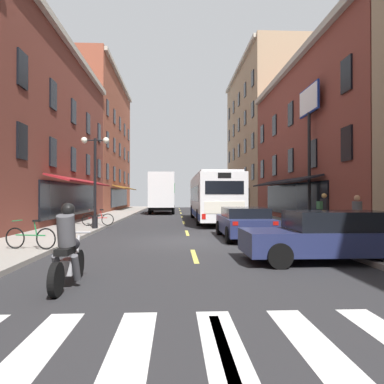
{
  "coord_description": "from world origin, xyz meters",
  "views": [
    {
      "loc": [
        -0.57,
        -14.13,
        1.81
      ],
      "look_at": [
        0.43,
        7.17,
        2.01
      ],
      "focal_mm": 33.41,
      "sensor_mm": 36.0,
      "label": 1
    }
  ],
  "objects_px": {
    "sedan_far": "(164,204)",
    "bicycle_near": "(98,219)",
    "transit_bus": "(212,197)",
    "street_lamp_twin": "(95,177)",
    "bicycle_mid": "(31,237)",
    "box_truck": "(162,193)",
    "pedestrian_near": "(324,211)",
    "pedestrian_mid": "(357,217)",
    "motorcycle_rider": "(68,251)",
    "sedan_mid": "(244,222)",
    "billboard_sign": "(309,119)",
    "sedan_near": "(332,236)"
  },
  "relations": [
    {
      "from": "sedan_far",
      "to": "bicycle_near",
      "type": "bearing_deg",
      "value": -96.61
    },
    {
      "from": "transit_bus",
      "to": "street_lamp_twin",
      "type": "bearing_deg",
      "value": -136.3
    },
    {
      "from": "bicycle_mid",
      "to": "street_lamp_twin",
      "type": "relative_size",
      "value": 0.36
    },
    {
      "from": "box_truck",
      "to": "pedestrian_near",
      "type": "bearing_deg",
      "value": -67.47
    },
    {
      "from": "bicycle_near",
      "to": "pedestrian_mid",
      "type": "bearing_deg",
      "value": -30.48
    },
    {
      "from": "transit_bus",
      "to": "box_truck",
      "type": "height_order",
      "value": "box_truck"
    },
    {
      "from": "motorcycle_rider",
      "to": "pedestrian_near",
      "type": "height_order",
      "value": "pedestrian_near"
    },
    {
      "from": "sedan_far",
      "to": "bicycle_mid",
      "type": "height_order",
      "value": "sedan_far"
    },
    {
      "from": "sedan_mid",
      "to": "sedan_far",
      "type": "distance_m",
      "value": 29.71
    },
    {
      "from": "billboard_sign",
      "to": "pedestrian_mid",
      "type": "relative_size",
      "value": 4.69
    },
    {
      "from": "box_truck",
      "to": "motorcycle_rider",
      "type": "height_order",
      "value": "box_truck"
    },
    {
      "from": "bicycle_near",
      "to": "bicycle_mid",
      "type": "xyz_separation_m",
      "value": [
        -0.24,
        -8.53,
        0.0
      ]
    },
    {
      "from": "motorcycle_rider",
      "to": "sedan_near",
      "type": "bearing_deg",
      "value": 20.83
    },
    {
      "from": "box_truck",
      "to": "bicycle_near",
      "type": "xyz_separation_m",
      "value": [
        -2.94,
        -15.77,
        -1.52
      ]
    },
    {
      "from": "sedan_far",
      "to": "bicycle_mid",
      "type": "xyz_separation_m",
      "value": [
        -3.07,
        -32.88,
        -0.19
      ]
    },
    {
      "from": "street_lamp_twin",
      "to": "bicycle_mid",
      "type": "bearing_deg",
      "value": -93.44
    },
    {
      "from": "sedan_mid",
      "to": "street_lamp_twin",
      "type": "height_order",
      "value": "street_lamp_twin"
    },
    {
      "from": "billboard_sign",
      "to": "bicycle_mid",
      "type": "bearing_deg",
      "value": -144.51
    },
    {
      "from": "transit_bus",
      "to": "bicycle_near",
      "type": "height_order",
      "value": "transit_bus"
    },
    {
      "from": "sedan_far",
      "to": "motorcycle_rider",
      "type": "xyz_separation_m",
      "value": [
        -0.69,
        -37.05,
        0.01
      ]
    },
    {
      "from": "sedan_far",
      "to": "motorcycle_rider",
      "type": "height_order",
      "value": "motorcycle_rider"
    },
    {
      "from": "motorcycle_rider",
      "to": "transit_bus",
      "type": "bearing_deg",
      "value": 75.0
    },
    {
      "from": "sedan_mid",
      "to": "pedestrian_mid",
      "type": "distance_m",
      "value": 4.33
    },
    {
      "from": "pedestrian_mid",
      "to": "bicycle_near",
      "type": "bearing_deg",
      "value": -120.81
    },
    {
      "from": "box_truck",
      "to": "sedan_mid",
      "type": "bearing_deg",
      "value": -78.64
    },
    {
      "from": "billboard_sign",
      "to": "sedan_mid",
      "type": "height_order",
      "value": "billboard_sign"
    },
    {
      "from": "billboard_sign",
      "to": "street_lamp_twin",
      "type": "height_order",
      "value": "billboard_sign"
    },
    {
      "from": "motorcycle_rider",
      "to": "bicycle_mid",
      "type": "relative_size",
      "value": 1.23
    },
    {
      "from": "sedan_near",
      "to": "bicycle_mid",
      "type": "height_order",
      "value": "sedan_near"
    },
    {
      "from": "box_truck",
      "to": "sedan_mid",
      "type": "height_order",
      "value": "box_truck"
    },
    {
      "from": "transit_bus",
      "to": "sedan_mid",
      "type": "distance_m",
      "value": 9.92
    },
    {
      "from": "box_truck",
      "to": "sedan_near",
      "type": "xyz_separation_m",
      "value": [
        5.59,
        -26.04,
        -1.32
      ]
    },
    {
      "from": "bicycle_mid",
      "to": "sedan_mid",
      "type": "bearing_deg",
      "value": 25.31
    },
    {
      "from": "sedan_far",
      "to": "street_lamp_twin",
      "type": "bearing_deg",
      "value": -95.83
    },
    {
      "from": "billboard_sign",
      "to": "street_lamp_twin",
      "type": "relative_size",
      "value": 1.7
    },
    {
      "from": "sedan_near",
      "to": "bicycle_near",
      "type": "height_order",
      "value": "sedan_near"
    },
    {
      "from": "transit_bus",
      "to": "pedestrian_mid",
      "type": "bearing_deg",
      "value": -69.17
    },
    {
      "from": "pedestrian_mid",
      "to": "street_lamp_twin",
      "type": "xyz_separation_m",
      "value": [
        -10.98,
        5.03,
        1.72
      ]
    },
    {
      "from": "sedan_far",
      "to": "pedestrian_near",
      "type": "distance_m",
      "value": 29.32
    },
    {
      "from": "sedan_mid",
      "to": "bicycle_mid",
      "type": "relative_size",
      "value": 2.6
    },
    {
      "from": "sedan_mid",
      "to": "sedan_near",
      "type": "bearing_deg",
      "value": -74.87
    },
    {
      "from": "bicycle_mid",
      "to": "pedestrian_near",
      "type": "relative_size",
      "value": 0.95
    },
    {
      "from": "pedestrian_mid",
      "to": "bicycle_mid",
      "type": "bearing_deg",
      "value": -80.58
    },
    {
      "from": "bicycle_mid",
      "to": "pedestrian_near",
      "type": "bearing_deg",
      "value": 22.76
    },
    {
      "from": "bicycle_mid",
      "to": "pedestrian_mid",
      "type": "xyz_separation_m",
      "value": [
        11.41,
        1.96,
        0.5
      ]
    },
    {
      "from": "pedestrian_near",
      "to": "sedan_far",
      "type": "bearing_deg",
      "value": -175.51
    },
    {
      "from": "billboard_sign",
      "to": "sedan_far",
      "type": "xyz_separation_m",
      "value": [
        -9.05,
        24.25,
        -5.44
      ]
    },
    {
      "from": "street_lamp_twin",
      "to": "sedan_far",
      "type": "bearing_deg",
      "value": 84.17
    },
    {
      "from": "motorcycle_rider",
      "to": "bicycle_mid",
      "type": "xyz_separation_m",
      "value": [
        -2.38,
        4.17,
        -0.21
      ]
    },
    {
      "from": "box_truck",
      "to": "sedan_far",
      "type": "xyz_separation_m",
      "value": [
        -0.11,
        8.58,
        -1.33
      ]
    }
  ]
}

